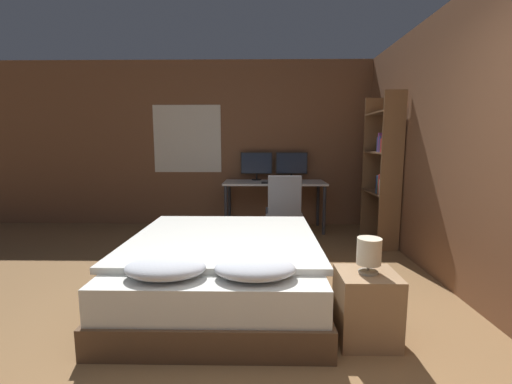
% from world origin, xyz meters
% --- Properties ---
extents(wall_back, '(12.00, 0.08, 2.70)m').
position_xyz_m(wall_back, '(-0.02, 4.10, 1.35)').
color(wall_back, brown).
rests_on(wall_back, ground_plane).
extents(wall_side_right, '(0.06, 12.00, 2.70)m').
position_xyz_m(wall_side_right, '(1.74, 1.50, 1.35)').
color(wall_side_right, brown).
rests_on(wall_side_right, ground_plane).
extents(bed, '(1.67, 2.00, 0.60)m').
position_xyz_m(bed, '(-0.41, 1.30, 0.26)').
color(bed, brown).
rests_on(bed, ground_plane).
extents(nightstand, '(0.40, 0.37, 0.49)m').
position_xyz_m(nightstand, '(0.67, 0.62, 0.25)').
color(nightstand, '#997551').
rests_on(nightstand, ground_plane).
extents(bedside_lamp, '(0.16, 0.16, 0.25)m').
position_xyz_m(bedside_lamp, '(0.67, 0.62, 0.64)').
color(bedside_lamp, gray).
rests_on(bedside_lamp, nightstand).
extents(desk, '(1.58, 0.67, 0.77)m').
position_xyz_m(desk, '(0.14, 3.70, 0.68)').
color(desk, beige).
rests_on(desk, ground_plane).
extents(monitor_left, '(0.51, 0.16, 0.45)m').
position_xyz_m(monitor_left, '(-0.15, 3.93, 1.03)').
color(monitor_left, black).
rests_on(monitor_left, desk).
extents(monitor_right, '(0.51, 0.16, 0.45)m').
position_xyz_m(monitor_right, '(0.42, 3.93, 1.03)').
color(monitor_right, black).
rests_on(monitor_right, desk).
extents(keyboard, '(0.41, 0.13, 0.02)m').
position_xyz_m(keyboard, '(0.14, 3.47, 0.78)').
color(keyboard, black).
rests_on(keyboard, desk).
extents(computer_mouse, '(0.07, 0.05, 0.04)m').
position_xyz_m(computer_mouse, '(0.43, 3.47, 0.79)').
color(computer_mouse, black).
rests_on(computer_mouse, desk).
extents(office_chair, '(0.52, 0.52, 0.96)m').
position_xyz_m(office_chair, '(0.24, 2.88, 0.39)').
color(office_chair, black).
rests_on(office_chair, ground_plane).
extents(bookshelf, '(0.28, 0.78, 2.01)m').
position_xyz_m(bookshelf, '(1.55, 2.93, 1.09)').
color(bookshelf, brown).
rests_on(bookshelf, ground_plane).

